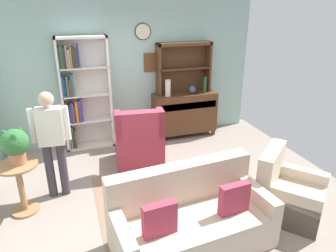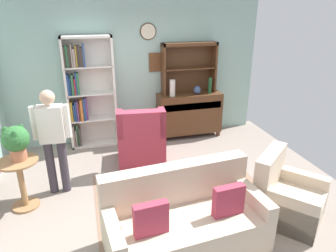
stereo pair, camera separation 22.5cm
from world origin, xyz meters
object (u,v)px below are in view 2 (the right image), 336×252
at_px(bookshelf, 86,93).
at_px(potted_plant_large, 16,140).
at_px(couch_floral, 184,221).
at_px(plant_stand, 21,179).
at_px(sideboard_hutch, 189,61).
at_px(wingback_chair, 141,144).
at_px(vase_tall, 172,88).
at_px(person_reading, 53,135).
at_px(sideboard, 189,113).
at_px(vase_round, 197,90).
at_px(coffee_table, 178,183).
at_px(armchair_floral, 286,198).
at_px(bottle_wine, 210,86).
at_px(book_stack, 186,176).

bearing_deg(bookshelf, potted_plant_large, -117.34).
distance_m(couch_floral, plant_stand, 2.28).
height_order(sideboard_hutch, wingback_chair, sideboard_hutch).
relative_size(vase_tall, couch_floral, 0.17).
bearing_deg(person_reading, sideboard, 30.10).
distance_m(vase_tall, couch_floral, 3.10).
relative_size(vase_round, coffee_table, 0.21).
bearing_deg(vase_tall, armchair_floral, -75.44).
bearing_deg(armchair_floral, vase_round, 94.23).
height_order(vase_tall, coffee_table, vase_tall).
relative_size(bookshelf, armchair_floral, 1.94).
distance_m(sideboard_hutch, plant_stand, 3.69).
bearing_deg(sideboard_hutch, coffee_table, -111.67).
xyz_separation_m(bottle_wine, person_reading, (-2.92, -1.38, -0.17)).
bearing_deg(sideboard_hutch, vase_tall, -154.11).
bearing_deg(person_reading, book_stack, -25.48).
distance_m(couch_floral, book_stack, 0.78).
xyz_separation_m(sideboard, armchair_floral, (0.34, -2.88, -0.22)).
distance_m(bottle_wine, plant_stand, 3.81).
relative_size(couch_floral, armchair_floral, 1.73).
distance_m(vase_round, wingback_chair, 1.73).
xyz_separation_m(bookshelf, vase_round, (2.16, -0.15, -0.06)).
height_order(bookshelf, plant_stand, bookshelf).
bearing_deg(plant_stand, potted_plant_large, 39.93).
distance_m(sideboard, person_reading, 2.96).
relative_size(potted_plant_large, person_reading, 0.30).
xyz_separation_m(couch_floral, wingback_chair, (-0.12, 2.02, 0.07)).
relative_size(sideboard_hutch, person_reading, 0.71).
height_order(sideboard, potted_plant_large, potted_plant_large).
distance_m(couch_floral, armchair_floral, 1.43).
height_order(vase_tall, book_stack, vase_tall).
bearing_deg(armchair_floral, plant_stand, 161.00).
height_order(armchair_floral, book_stack, armchair_floral).
height_order(vase_tall, vase_round, vase_tall).
height_order(vase_tall, armchair_floral, vase_tall).
xyz_separation_m(couch_floral, coffee_table, (0.15, 0.74, 0.04)).
height_order(armchair_floral, wingback_chair, wingback_chair).
height_order(bookshelf, person_reading, bookshelf).
distance_m(sideboard_hutch, bottle_wine, 0.65).
height_order(vase_tall, plant_stand, vase_tall).
bearing_deg(sideboard, person_reading, -149.90).
distance_m(wingback_chair, coffee_table, 1.31).
relative_size(bookshelf, plant_stand, 2.94).
bearing_deg(wingback_chair, book_stack, -74.29).
distance_m(sideboard, wingback_chair, 1.55).
bearing_deg(person_reading, couch_floral, -46.61).
distance_m(vase_tall, coffee_table, 2.37).
distance_m(sideboard, sideboard_hutch, 1.06).
distance_m(couch_floral, wingback_chair, 2.03).
bearing_deg(armchair_floral, person_reading, 153.77).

